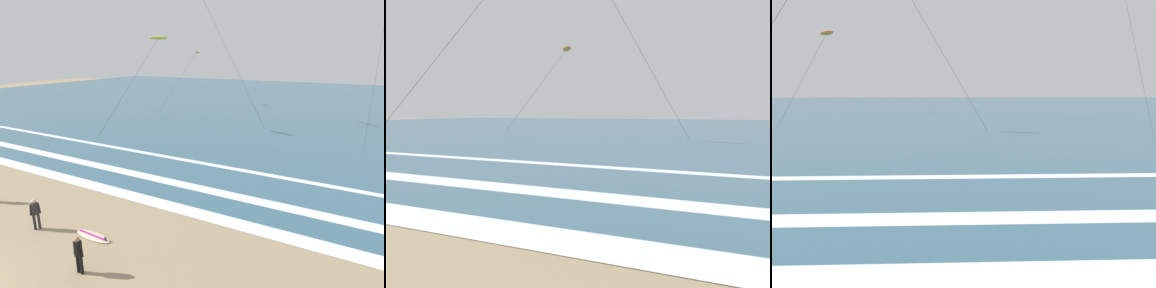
% 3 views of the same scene
% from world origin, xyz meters
% --- Properties ---
extents(ocean_surface, '(140.00, 90.00, 0.01)m').
position_xyz_m(ocean_surface, '(0.00, 54.49, 0.01)').
color(ocean_surface, '#386075').
rests_on(ocean_surface, ground).
extents(wave_foam_shoreline, '(43.55, 1.05, 0.01)m').
position_xyz_m(wave_foam_shoreline, '(1.88, 9.89, 0.01)').
color(wave_foam_shoreline, white).
rests_on(wave_foam_shoreline, ocean_surface).
extents(wave_foam_mid_break, '(44.93, 0.93, 0.01)m').
position_xyz_m(wave_foam_mid_break, '(1.34, 12.84, 0.01)').
color(wave_foam_mid_break, white).
rests_on(wave_foam_mid_break, ocean_surface).
extents(wave_foam_outer_break, '(58.48, 0.58, 0.01)m').
position_xyz_m(wave_foam_outer_break, '(0.76, 17.20, 0.01)').
color(wave_foam_outer_break, white).
rests_on(wave_foam_outer_break, ocean_surface).
extents(kite_orange_mid_center, '(2.65, 11.13, 8.94)m').
position_xyz_m(kite_orange_mid_center, '(-12.84, 43.99, 8.67)').
color(kite_orange_mid_center, orange).
rests_on(kite_orange_mid_center, ground).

